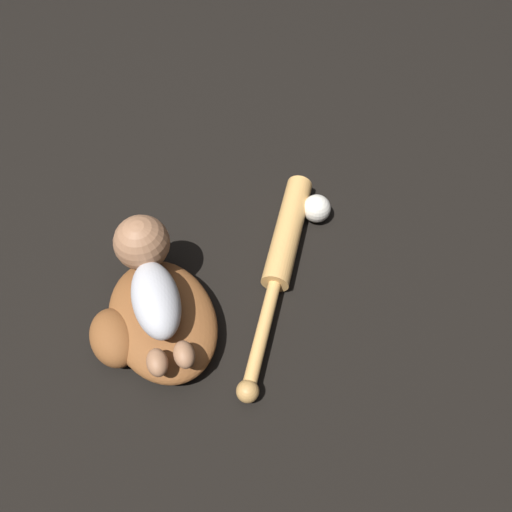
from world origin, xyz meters
The scene contains 5 objects.
ground_plane centered at (0.00, 0.00, 0.00)m, with size 6.00×6.00×0.00m, color black.
baseball_glove centered at (-0.01, -0.03, 0.04)m, with size 0.33×0.29×0.08m.
baby_figure centered at (0.04, -0.06, 0.13)m, with size 0.34×0.18×0.12m.
baseball_bat centered at (-0.01, -0.36, 0.03)m, with size 0.42×0.45×0.06m.
baseball centered at (0.05, -0.50, 0.03)m, with size 0.07×0.07×0.07m.
Camera 1 is at (-0.52, 0.05, 0.99)m, focal length 35.00 mm.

